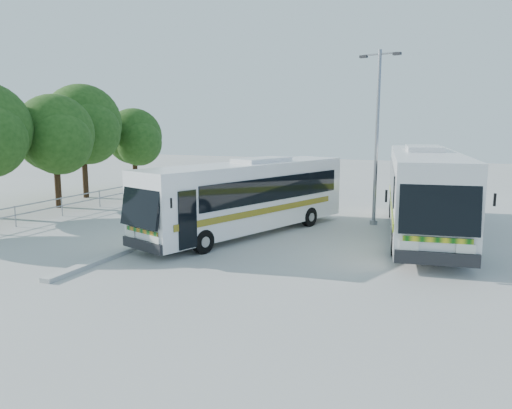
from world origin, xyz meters
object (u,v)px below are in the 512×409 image
at_px(tree_far_d, 83,124).
at_px(coach_adjacent, 424,190).
at_px(tree_far_c, 56,134).
at_px(tree_far_e, 135,137).
at_px(coach_main, 247,196).
at_px(lamppost, 377,130).

height_order(tree_far_d, coach_adjacent, tree_far_d).
xyz_separation_m(tree_far_c, tree_far_e, (-0.51, 8.20, -0.37)).
bearing_deg(tree_far_c, coach_main, -10.54).
distance_m(tree_far_c, tree_far_d, 3.93).
xyz_separation_m(coach_adjacent, lamppost, (-2.30, 1.34, 2.53)).
distance_m(tree_far_c, lamppost, 17.81).
relative_size(tree_far_d, lamppost, 0.90).
height_order(tree_far_d, lamppost, lamppost).
bearing_deg(lamppost, tree_far_d, -169.86).
relative_size(coach_main, coach_adjacent, 0.86).
height_order(tree_far_e, coach_main, tree_far_e).
relative_size(coach_main, lamppost, 1.39).
relative_size(coach_adjacent, lamppost, 1.62).
xyz_separation_m(tree_far_e, coach_adjacent, (20.52, -7.69, -1.90)).
relative_size(tree_far_d, coach_adjacent, 0.55).
distance_m(tree_far_c, coach_adjacent, 20.15).
bearing_deg(coach_main, lamppost, 61.27).
height_order(tree_far_e, coach_adjacent, tree_far_e).
height_order(tree_far_d, coach_main, tree_far_d).
bearing_deg(lamppost, tree_far_c, -158.31).
xyz_separation_m(tree_far_e, lamppost, (18.22, -6.35, 0.63)).
height_order(coach_main, coach_adjacent, coach_adjacent).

